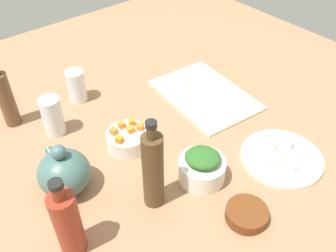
% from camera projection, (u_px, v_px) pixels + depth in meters
% --- Properties ---
extents(tabletop, '(1.90, 1.90, 0.03)m').
position_uv_depth(tabletop, '(168.00, 142.00, 1.13)').
color(tabletop, '#9E6F4E').
rests_on(tabletop, ground).
extents(cutting_board, '(0.38, 0.28, 0.01)m').
position_uv_depth(cutting_board, '(205.00, 95.00, 1.28)').
color(cutting_board, silver).
rests_on(cutting_board, tabletop).
extents(plate_tofu, '(0.23, 0.23, 0.01)m').
position_uv_depth(plate_tofu, '(282.00, 158.00, 1.05)').
color(plate_tofu, white).
rests_on(plate_tofu, tabletop).
extents(bowl_greens, '(0.13, 0.13, 0.06)m').
position_uv_depth(bowl_greens, '(202.00, 170.00, 0.98)').
color(bowl_greens, white).
rests_on(bowl_greens, tabletop).
extents(bowl_carrots, '(0.12, 0.12, 0.05)m').
position_uv_depth(bowl_carrots, '(128.00, 140.00, 1.07)').
color(bowl_carrots, white).
rests_on(bowl_carrots, tabletop).
extents(bowl_small_side, '(0.10, 0.10, 0.03)m').
position_uv_depth(bowl_small_side, '(247.00, 214.00, 0.89)').
color(bowl_small_side, '#643115').
rests_on(bowl_small_side, tabletop).
extents(teapot, '(0.15, 0.14, 0.15)m').
position_uv_depth(teapot, '(64.00, 172.00, 0.93)').
color(teapot, '#406660').
rests_on(teapot, tabletop).
extents(bottle_0, '(0.05, 0.05, 0.26)m').
position_uv_depth(bottle_0, '(153.00, 170.00, 0.86)').
color(bottle_0, '#4D371E').
rests_on(bottle_0, tabletop).
extents(bottle_1, '(0.05, 0.05, 0.22)m').
position_uv_depth(bottle_1, '(6.00, 98.00, 1.11)').
color(bottle_1, brown).
rests_on(bottle_1, tabletop).
extents(bottle_2, '(0.06, 0.06, 0.23)m').
position_uv_depth(bottle_2, '(67.00, 222.00, 0.78)').
color(bottle_2, maroon).
rests_on(bottle_2, tabletop).
extents(drinking_glass_0, '(0.06, 0.06, 0.11)m').
position_uv_depth(drinking_glass_0, '(77.00, 86.00, 1.23)').
color(drinking_glass_0, white).
rests_on(drinking_glass_0, tabletop).
extents(drinking_glass_1, '(0.06, 0.06, 0.12)m').
position_uv_depth(drinking_glass_1, '(52.00, 116.00, 1.10)').
color(drinking_glass_1, white).
rests_on(drinking_glass_1, tabletop).
extents(carrot_cube_0, '(0.02, 0.02, 0.02)m').
position_uv_depth(carrot_cube_0, '(122.00, 125.00, 1.07)').
color(carrot_cube_0, orange).
rests_on(carrot_cube_0, bowl_carrots).
extents(carrot_cube_1, '(0.03, 0.03, 0.02)m').
position_uv_depth(carrot_cube_1, '(140.00, 127.00, 1.06)').
color(carrot_cube_1, orange).
rests_on(carrot_cube_1, bowl_carrots).
extents(carrot_cube_2, '(0.02, 0.02, 0.02)m').
position_uv_depth(carrot_cube_2, '(119.00, 140.00, 1.02)').
color(carrot_cube_2, orange).
rests_on(carrot_cube_2, bowl_carrots).
extents(carrot_cube_3, '(0.02, 0.02, 0.02)m').
position_uv_depth(carrot_cube_3, '(131.00, 130.00, 1.05)').
color(carrot_cube_3, orange).
rests_on(carrot_cube_3, bowl_carrots).
extents(carrot_cube_4, '(0.02, 0.02, 0.02)m').
position_uv_depth(carrot_cube_4, '(113.00, 131.00, 1.05)').
color(carrot_cube_4, orange).
rests_on(carrot_cube_4, bowl_carrots).
extents(carrot_cube_5, '(0.02, 0.02, 0.02)m').
position_uv_depth(carrot_cube_5, '(132.00, 122.00, 1.08)').
color(carrot_cube_5, orange).
rests_on(carrot_cube_5, bowl_carrots).
extents(chopped_greens_mound, '(0.13, 0.13, 0.03)m').
position_uv_depth(chopped_greens_mound, '(203.00, 157.00, 0.95)').
color(chopped_greens_mound, '#2C5F24').
rests_on(chopped_greens_mound, bowl_greens).
extents(tofu_cube_0, '(0.03, 0.03, 0.02)m').
position_uv_depth(tofu_cube_0, '(295.00, 156.00, 1.03)').
color(tofu_cube_0, white).
rests_on(tofu_cube_0, plate_tofu).
extents(tofu_cube_1, '(0.03, 0.03, 0.02)m').
position_uv_depth(tofu_cube_1, '(289.00, 144.00, 1.06)').
color(tofu_cube_1, white).
rests_on(tofu_cube_1, plate_tofu).
extents(tofu_cube_2, '(0.02, 0.02, 0.02)m').
position_uv_depth(tofu_cube_2, '(281.00, 155.00, 1.03)').
color(tofu_cube_2, white).
rests_on(tofu_cube_2, plate_tofu).
extents(tofu_cube_3, '(0.03, 0.03, 0.02)m').
position_uv_depth(tofu_cube_3, '(271.00, 161.00, 1.01)').
color(tofu_cube_3, '#EBF4CE').
rests_on(tofu_cube_3, plate_tofu).
extents(tofu_cube_4, '(0.03, 0.03, 0.02)m').
position_uv_depth(tofu_cube_4, '(272.00, 145.00, 1.06)').
color(tofu_cube_4, white).
rests_on(tofu_cube_4, plate_tofu).
extents(tofu_cube_5, '(0.02, 0.02, 0.02)m').
position_uv_depth(tofu_cube_5, '(293.00, 166.00, 1.00)').
color(tofu_cube_5, white).
rests_on(tofu_cube_5, plate_tofu).
extents(dumpling_0, '(0.06, 0.06, 0.03)m').
position_uv_depth(dumpling_0, '(185.00, 82.00, 1.30)').
color(dumpling_0, beige).
rests_on(dumpling_0, cutting_board).
extents(dumpling_1, '(0.08, 0.08, 0.03)m').
position_uv_depth(dumpling_1, '(206.00, 80.00, 1.32)').
color(dumpling_1, beige).
rests_on(dumpling_1, cutting_board).
extents(dumpling_2, '(0.07, 0.07, 0.03)m').
position_uv_depth(dumpling_2, '(216.00, 97.00, 1.23)').
color(dumpling_2, beige).
rests_on(dumpling_2, cutting_board).
extents(dumpling_3, '(0.07, 0.07, 0.02)m').
position_uv_depth(dumpling_3, '(241.00, 96.00, 1.25)').
color(dumpling_3, beige).
rests_on(dumpling_3, cutting_board).
extents(dumpling_4, '(0.04, 0.04, 0.03)m').
position_uv_depth(dumpling_4, '(182.00, 92.00, 1.26)').
color(dumpling_4, beige).
rests_on(dumpling_4, cutting_board).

